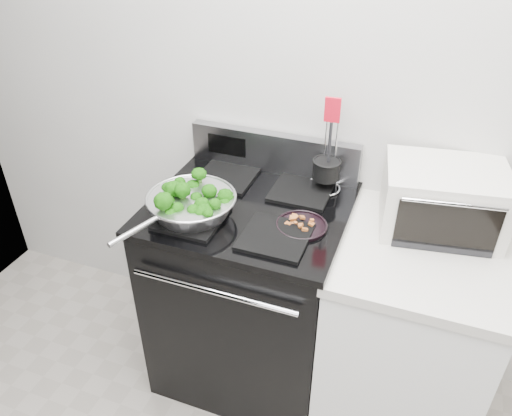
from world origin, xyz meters
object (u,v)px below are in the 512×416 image
at_px(bacon_plate, 302,223).
at_px(toaster_oven, 442,199).
at_px(utensil_holder, 326,174).
at_px(gas_range, 250,290).
at_px(skillet, 191,204).

bearing_deg(bacon_plate, toaster_oven, 25.65).
bearing_deg(utensil_holder, gas_range, -142.97).
bearing_deg(gas_range, bacon_plate, -16.85).
relative_size(gas_range, toaster_oven, 2.36).
distance_m(gas_range, toaster_oven, 0.92).
bearing_deg(bacon_plate, skillet, -169.72).
bearing_deg(skillet, gas_range, 58.90).
relative_size(bacon_plate, toaster_oven, 0.41).
bearing_deg(toaster_oven, bacon_plate, -163.21).
height_order(utensil_holder, toaster_oven, utensil_holder).
xyz_separation_m(skillet, bacon_plate, (0.42, 0.08, -0.04)).
distance_m(utensil_holder, toaster_oven, 0.47).
relative_size(utensil_holder, toaster_oven, 0.86).
bearing_deg(utensil_holder, skillet, -143.70).
height_order(gas_range, bacon_plate, gas_range).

